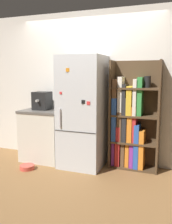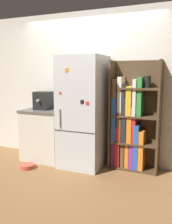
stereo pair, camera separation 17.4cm
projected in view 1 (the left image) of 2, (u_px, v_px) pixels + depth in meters
name	position (u px, v px, depth m)	size (l,w,h in m)	color
ground_plane	(80.00, 168.00, 4.15)	(16.00, 16.00, 0.00)	olive
wall_back	(90.00, 88.00, 4.38)	(8.00, 0.05, 2.60)	silver
refrigerator	(83.00, 112.00, 4.12)	(0.70, 0.68, 1.84)	silver
bookshelf	(130.00, 122.00, 4.05)	(0.78, 0.32, 1.75)	#4C3823
kitchen_counter	(44.00, 135.00, 4.48)	(0.74, 0.61, 0.91)	beige
espresso_machine	(42.00, 101.00, 4.43)	(0.28, 0.33, 0.32)	black
pet_bowl	(27.00, 167.00, 4.08)	(0.24, 0.24, 0.07)	#D84C3F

